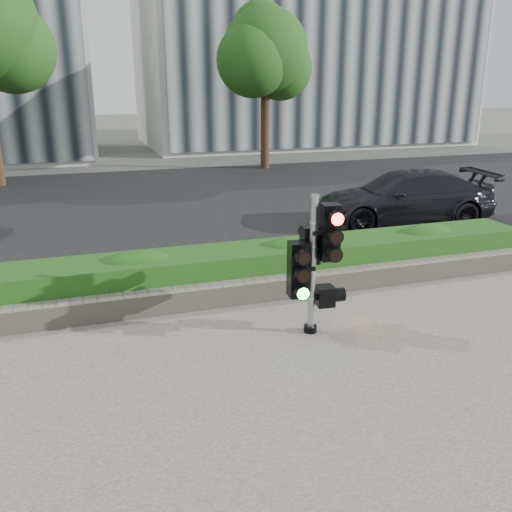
# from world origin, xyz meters

# --- Properties ---
(ground) EXTENTS (120.00, 120.00, 0.00)m
(ground) POSITION_xyz_m (0.00, 0.00, 0.00)
(ground) COLOR #51514C
(ground) RESTS_ON ground
(sidewalk) EXTENTS (16.00, 11.00, 0.03)m
(sidewalk) POSITION_xyz_m (0.00, -2.50, 0.01)
(sidewalk) COLOR #9E9389
(sidewalk) RESTS_ON ground
(road) EXTENTS (60.00, 13.00, 0.02)m
(road) POSITION_xyz_m (0.00, 10.00, 0.01)
(road) COLOR black
(road) RESTS_ON ground
(curb) EXTENTS (60.00, 0.25, 0.12)m
(curb) POSITION_xyz_m (0.00, 3.15, 0.06)
(curb) COLOR gray
(curb) RESTS_ON ground
(stone_wall) EXTENTS (12.00, 0.32, 0.34)m
(stone_wall) POSITION_xyz_m (0.00, 1.90, 0.20)
(stone_wall) COLOR gray
(stone_wall) RESTS_ON sidewalk
(hedge) EXTENTS (12.00, 1.00, 0.68)m
(hedge) POSITION_xyz_m (0.00, 2.55, 0.37)
(hedge) COLOR #338529
(hedge) RESTS_ON sidewalk
(building_right) EXTENTS (18.00, 10.00, 12.00)m
(building_right) POSITION_xyz_m (11.00, 25.00, 6.00)
(building_right) COLOR #B7B7B2
(building_right) RESTS_ON ground
(tree_right) EXTENTS (4.10, 3.58, 6.53)m
(tree_right) POSITION_xyz_m (5.48, 15.55, 4.48)
(tree_right) COLOR black
(tree_right) RESTS_ON ground
(traffic_signal) EXTENTS (0.70, 0.53, 1.97)m
(traffic_signal) POSITION_xyz_m (0.97, 0.56, 1.12)
(traffic_signal) COLOR black
(traffic_signal) RESTS_ON sidewalk
(car_dark) EXTENTS (4.65, 2.32, 1.30)m
(car_dark) POSITION_xyz_m (5.69, 5.61, 0.67)
(car_dark) COLOR black
(car_dark) RESTS_ON road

